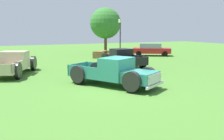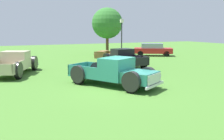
{
  "view_description": "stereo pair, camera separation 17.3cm",
  "coord_description": "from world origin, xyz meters",
  "px_view_note": "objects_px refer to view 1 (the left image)",
  "views": [
    {
      "loc": [
        -5.9,
        -11.94,
        3.2
      ],
      "look_at": [
        0.04,
        0.69,
        0.9
      ],
      "focal_mm": 39.99,
      "sensor_mm": 36.0,
      "label": 1
    },
    {
      "loc": [
        -5.74,
        -12.01,
        3.2
      ],
      "look_at": [
        0.04,
        0.69,
        0.9
      ],
      "focal_mm": 39.99,
      "sensor_mm": 36.0,
      "label": 2
    }
  ],
  "objects_px": {
    "pickup_truck_behind_left": "(121,58)",
    "picnic_table": "(101,53)",
    "oak_tree_east": "(105,23)",
    "pickup_truck_behind_right": "(15,63)",
    "pickup_truck_foreground": "(118,73)",
    "lamp_post_far": "(120,38)",
    "sedan_distant_a": "(151,49)"
  },
  "relations": [
    {
      "from": "sedan_distant_a",
      "to": "oak_tree_east",
      "type": "xyz_separation_m",
      "value": [
        -4.24,
        3.96,
        3.12
      ]
    },
    {
      "from": "pickup_truck_behind_left",
      "to": "lamp_post_far",
      "type": "relative_size",
      "value": 1.2
    },
    {
      "from": "oak_tree_east",
      "to": "picnic_table",
      "type": "bearing_deg",
      "value": -120.64
    },
    {
      "from": "pickup_truck_behind_right",
      "to": "picnic_table",
      "type": "relative_size",
      "value": 2.43
    },
    {
      "from": "pickup_truck_foreground",
      "to": "lamp_post_far",
      "type": "relative_size",
      "value": 1.3
    },
    {
      "from": "pickup_truck_foreground",
      "to": "picnic_table",
      "type": "height_order",
      "value": "pickup_truck_foreground"
    },
    {
      "from": "pickup_truck_behind_right",
      "to": "lamp_post_far",
      "type": "relative_size",
      "value": 1.32
    },
    {
      "from": "pickup_truck_foreground",
      "to": "oak_tree_east",
      "type": "relative_size",
      "value": 0.95
    },
    {
      "from": "pickup_truck_behind_left",
      "to": "pickup_truck_behind_right",
      "type": "distance_m",
      "value": 8.61
    },
    {
      "from": "pickup_truck_foreground",
      "to": "oak_tree_east",
      "type": "xyz_separation_m",
      "value": [
        6.65,
        16.84,
        3.13
      ]
    },
    {
      "from": "lamp_post_far",
      "to": "oak_tree_east",
      "type": "height_order",
      "value": "oak_tree_east"
    },
    {
      "from": "pickup_truck_foreground",
      "to": "lamp_post_far",
      "type": "height_order",
      "value": "lamp_post_far"
    },
    {
      "from": "sedan_distant_a",
      "to": "oak_tree_east",
      "type": "height_order",
      "value": "oak_tree_east"
    },
    {
      "from": "oak_tree_east",
      "to": "lamp_post_far",
      "type": "bearing_deg",
      "value": -99.03
    },
    {
      "from": "pickup_truck_behind_left",
      "to": "picnic_table",
      "type": "relative_size",
      "value": 2.2
    },
    {
      "from": "oak_tree_east",
      "to": "pickup_truck_behind_left",
      "type": "bearing_deg",
      "value": -106.38
    },
    {
      "from": "pickup_truck_behind_right",
      "to": "oak_tree_east",
      "type": "xyz_separation_m",
      "value": [
        11.55,
        10.06,
        3.13
      ]
    },
    {
      "from": "pickup_truck_behind_right",
      "to": "picnic_table",
      "type": "bearing_deg",
      "value": 34.85
    },
    {
      "from": "pickup_truck_foreground",
      "to": "lamp_post_far",
      "type": "distance_m",
      "value": 12.4
    },
    {
      "from": "pickup_truck_foreground",
      "to": "lamp_post_far",
      "type": "xyz_separation_m",
      "value": [
        5.71,
        10.91,
        1.46
      ]
    },
    {
      "from": "picnic_table",
      "to": "pickup_truck_behind_left",
      "type": "bearing_deg",
      "value": -97.86
    },
    {
      "from": "pickup_truck_behind_left",
      "to": "picnic_table",
      "type": "xyz_separation_m",
      "value": [
        0.91,
        6.57,
        -0.23
      ]
    },
    {
      "from": "pickup_truck_foreground",
      "to": "oak_tree_east",
      "type": "bearing_deg",
      "value": 68.44
    },
    {
      "from": "picnic_table",
      "to": "lamp_post_far",
      "type": "bearing_deg",
      "value": -66.49
    },
    {
      "from": "pickup_truck_behind_right",
      "to": "picnic_table",
      "type": "height_order",
      "value": "pickup_truck_behind_right"
    },
    {
      "from": "oak_tree_east",
      "to": "sedan_distant_a",
      "type": "bearing_deg",
      "value": -43.04
    },
    {
      "from": "pickup_truck_foreground",
      "to": "pickup_truck_behind_left",
      "type": "height_order",
      "value": "pickup_truck_foreground"
    },
    {
      "from": "lamp_post_far",
      "to": "picnic_table",
      "type": "relative_size",
      "value": 1.84
    },
    {
      "from": "picnic_table",
      "to": "oak_tree_east",
      "type": "distance_m",
      "value": 5.25
    },
    {
      "from": "pickup_truck_behind_left",
      "to": "oak_tree_east",
      "type": "distance_m",
      "value": 10.9
    },
    {
      "from": "sedan_distant_a",
      "to": "lamp_post_far",
      "type": "bearing_deg",
      "value": -159.16
    },
    {
      "from": "pickup_truck_foreground",
      "to": "pickup_truck_behind_left",
      "type": "relative_size",
      "value": 1.08
    }
  ]
}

